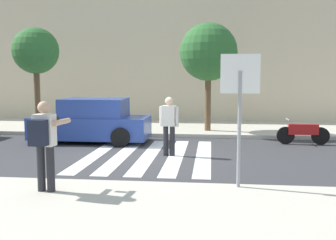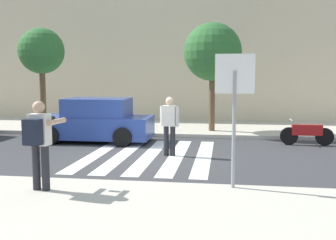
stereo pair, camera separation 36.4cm
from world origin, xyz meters
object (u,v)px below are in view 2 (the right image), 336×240
at_px(pedestrian_crossing, 169,123).
at_px(motorcycle, 307,133).
at_px(parked_car_blue, 95,121).
at_px(street_tree_west, 41,52).
at_px(stop_sign, 235,91).
at_px(photographer_with_backpack, 39,138).
at_px(street_tree_center, 213,52).

distance_m(pedestrian_crossing, motorcycle, 5.01).
xyz_separation_m(parked_car_blue, street_tree_west, (-2.97, 2.14, 2.60)).
bearing_deg(stop_sign, motorcycle, 66.65).
bearing_deg(motorcycle, street_tree_west, 169.85).
bearing_deg(photographer_with_backpack, parked_car_blue, 99.50).
bearing_deg(photographer_with_backpack, street_tree_center, 71.39).
distance_m(stop_sign, pedestrian_crossing, 4.13).
bearing_deg(street_tree_center, photographer_with_backpack, -108.61).
bearing_deg(photographer_with_backpack, stop_sign, 11.41).
relative_size(stop_sign, motorcycle, 1.49).
xyz_separation_m(stop_sign, street_tree_west, (-7.72, 7.83, 1.28)).
bearing_deg(street_tree_west, pedestrian_crossing, -35.59).
xyz_separation_m(photographer_with_backpack, pedestrian_crossing, (1.90, 4.32, -0.19)).
height_order(parked_car_blue, street_tree_west, street_tree_west).
xyz_separation_m(pedestrian_crossing, street_tree_west, (-5.95, 4.26, 2.35)).
bearing_deg(pedestrian_crossing, parked_car_blue, 144.63).
relative_size(stop_sign, parked_car_blue, 0.64).
bearing_deg(street_tree_west, photographer_with_backpack, -64.73).
bearing_deg(photographer_with_backpack, motorcycle, 47.09).
distance_m(parked_car_blue, street_tree_center, 5.37).
distance_m(motorcycle, street_tree_west, 10.86).
bearing_deg(parked_car_blue, pedestrian_crossing, -35.37).
relative_size(parked_car_blue, street_tree_center, 0.95).
bearing_deg(parked_car_blue, street_tree_west, 144.18).
bearing_deg(stop_sign, street_tree_west, 134.58).
height_order(photographer_with_backpack, pedestrian_crossing, photographer_with_backpack).
xyz_separation_m(parked_car_blue, motorcycle, (7.33, 0.30, -0.31)).
relative_size(photographer_with_backpack, motorcycle, 0.98).
relative_size(photographer_with_backpack, street_tree_west, 0.41).
distance_m(photographer_with_backpack, street_tree_center, 9.58).
height_order(stop_sign, motorcycle, stop_sign).
xyz_separation_m(stop_sign, parked_car_blue, (-4.75, 5.69, -1.32)).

